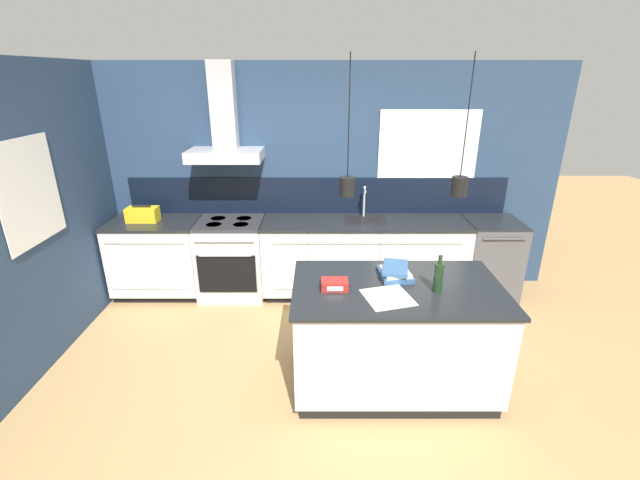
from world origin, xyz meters
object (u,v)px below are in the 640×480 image
oven_range (233,258)px  yellow_toolbox (144,214)px  dishwasher (490,258)px  red_supply_box (336,285)px  bottle_on_island (439,277)px  book_stack (396,272)px

oven_range → yellow_toolbox: bearing=179.7°
yellow_toolbox → dishwasher: bearing=-0.0°
red_supply_box → yellow_toolbox: size_ratio=0.60×
bottle_on_island → book_stack: size_ratio=0.88×
red_supply_box → yellow_toolbox: 2.66m
book_stack → red_supply_box: (-0.50, -0.21, -0.01)m
oven_range → dishwasher: 3.00m
oven_range → bottle_on_island: 2.61m
oven_range → yellow_toolbox: size_ratio=2.68×
oven_range → dishwasher: (3.00, 0.00, -0.00)m
red_supply_box → yellow_toolbox: bearing=142.3°
book_stack → red_supply_box: 0.54m
bottle_on_island → book_stack: bottle_on_island is taller
yellow_toolbox → oven_range: bearing=-0.3°
dishwasher → yellow_toolbox: bearing=180.0°
dishwasher → yellow_toolbox: yellow_toolbox is taller
book_stack → yellow_toolbox: size_ratio=0.99×
book_stack → bottle_on_island: bearing=-41.9°
dishwasher → oven_range: bearing=-179.9°
oven_range → red_supply_box: 2.04m
oven_range → red_supply_box: size_ratio=4.44×
oven_range → red_supply_box: red_supply_box is taller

